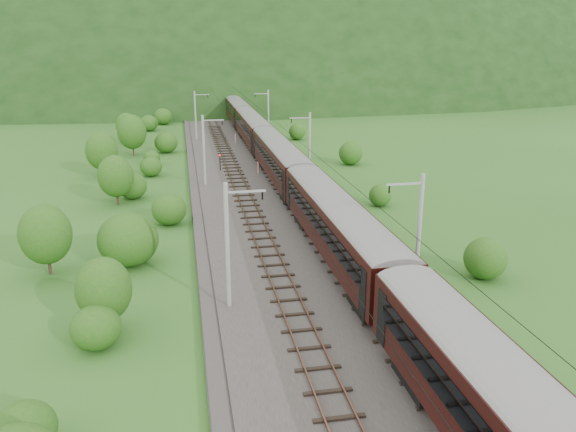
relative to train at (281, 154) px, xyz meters
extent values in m
plane|color=#29571B|center=(-2.40, -30.27, -3.85)|extent=(600.00, 600.00, 0.00)
cube|color=#38332D|center=(-2.40, -20.27, -3.70)|extent=(14.00, 220.00, 0.30)
cube|color=brown|center=(-5.52, -20.27, -3.35)|extent=(0.08, 220.00, 0.15)
cube|color=brown|center=(-4.08, -20.27, -3.35)|extent=(0.08, 220.00, 0.15)
cube|color=black|center=(-4.80, -20.27, -3.49)|extent=(2.40, 220.00, 0.12)
cube|color=brown|center=(-0.72, -20.27, -3.35)|extent=(0.08, 220.00, 0.15)
cube|color=brown|center=(0.72, -20.27, -3.35)|extent=(0.08, 220.00, 0.15)
cube|color=black|center=(0.00, -20.27, -3.49)|extent=(2.40, 220.00, 0.12)
cylinder|color=gray|center=(-8.60, -30.27, 0.45)|extent=(0.28, 0.28, 8.00)
cube|color=gray|center=(-7.40, -30.27, 3.85)|extent=(2.40, 0.12, 0.12)
cylinder|color=black|center=(-6.40, -30.27, 3.55)|extent=(0.10, 0.10, 0.50)
cylinder|color=gray|center=(-8.60, 1.73, 0.45)|extent=(0.28, 0.28, 8.00)
cube|color=gray|center=(-7.40, 1.73, 3.85)|extent=(2.40, 0.12, 0.12)
cylinder|color=black|center=(-6.40, 1.73, 3.55)|extent=(0.10, 0.10, 0.50)
cylinder|color=gray|center=(-8.60, 33.73, 0.45)|extent=(0.28, 0.28, 8.00)
cube|color=gray|center=(-7.40, 33.73, 3.85)|extent=(2.40, 0.12, 0.12)
cylinder|color=black|center=(-6.40, 33.73, 3.55)|extent=(0.10, 0.10, 0.50)
cylinder|color=gray|center=(-8.60, 65.73, 0.45)|extent=(0.28, 0.28, 8.00)
cube|color=gray|center=(-7.40, 65.73, 3.85)|extent=(2.40, 0.12, 0.12)
cylinder|color=black|center=(-6.40, 65.73, 3.55)|extent=(0.10, 0.10, 0.50)
cylinder|color=gray|center=(-8.60, 97.73, 0.45)|extent=(0.28, 0.28, 8.00)
cube|color=gray|center=(-7.40, 97.73, 3.85)|extent=(2.40, 0.12, 0.12)
cylinder|color=black|center=(-6.40, 97.73, 3.55)|extent=(0.10, 0.10, 0.50)
cylinder|color=gray|center=(3.80, -30.27, 0.45)|extent=(0.28, 0.28, 8.00)
cube|color=gray|center=(2.60, -30.27, 3.85)|extent=(2.40, 0.12, 0.12)
cylinder|color=black|center=(1.60, -30.27, 3.55)|extent=(0.10, 0.10, 0.50)
cylinder|color=gray|center=(3.80, 1.73, 0.45)|extent=(0.28, 0.28, 8.00)
cube|color=gray|center=(2.60, 1.73, 3.85)|extent=(2.40, 0.12, 0.12)
cylinder|color=black|center=(1.60, 1.73, 3.55)|extent=(0.10, 0.10, 0.50)
cylinder|color=gray|center=(3.80, 33.73, 0.45)|extent=(0.28, 0.28, 8.00)
cube|color=gray|center=(2.60, 33.73, 3.85)|extent=(2.40, 0.12, 0.12)
cylinder|color=black|center=(1.60, 33.73, 3.55)|extent=(0.10, 0.10, 0.50)
cylinder|color=gray|center=(3.80, 65.73, 0.45)|extent=(0.28, 0.28, 8.00)
cube|color=gray|center=(2.60, 65.73, 3.85)|extent=(2.40, 0.12, 0.12)
cylinder|color=black|center=(1.60, 65.73, 3.55)|extent=(0.10, 0.10, 0.50)
cylinder|color=gray|center=(3.80, 97.73, 0.45)|extent=(0.28, 0.28, 8.00)
cube|color=gray|center=(2.60, 97.73, 3.85)|extent=(2.40, 0.12, 0.12)
cylinder|color=black|center=(1.60, 97.73, 3.55)|extent=(0.10, 0.10, 0.50)
cylinder|color=black|center=(-4.80, -20.27, 3.25)|extent=(0.03, 198.00, 0.03)
cylinder|color=black|center=(0.00, -20.27, 3.25)|extent=(0.03, 198.00, 0.03)
ellipsoid|color=#163311|center=(-2.40, 229.73, -3.85)|extent=(504.00, 360.00, 244.00)
cylinder|color=gray|center=(0.00, -49.36, 0.86)|extent=(3.20, 24.15, 3.20)
cube|color=black|center=(0.00, -40.86, -2.78)|extent=(2.43, 3.53, 0.99)
cube|color=black|center=(0.00, -24.43, -0.63)|extent=(3.20, 24.27, 3.31)
cylinder|color=gray|center=(0.00, -24.43, 0.86)|extent=(3.20, 24.15, 3.20)
cube|color=black|center=(-1.62, -24.43, -0.23)|extent=(0.05, 21.36, 1.27)
cube|color=black|center=(1.62, -24.43, -0.23)|extent=(0.05, 21.36, 1.27)
cube|color=black|center=(0.00, -32.93, -2.78)|extent=(2.43, 3.53, 0.99)
cube|color=black|center=(0.00, -15.94, -2.78)|extent=(2.43, 3.53, 0.99)
cube|color=black|center=(0.00, 0.49, -0.63)|extent=(3.20, 24.27, 3.31)
cylinder|color=gray|center=(0.00, 0.49, 0.86)|extent=(3.20, 24.15, 3.20)
cube|color=black|center=(-1.62, 0.49, -0.23)|extent=(0.05, 21.36, 1.27)
cube|color=black|center=(1.62, 0.49, -0.23)|extent=(0.05, 21.36, 1.27)
cube|color=black|center=(0.00, -8.00, -2.78)|extent=(2.43, 3.53, 0.99)
cube|color=black|center=(0.00, 8.99, -2.78)|extent=(2.43, 3.53, 0.99)
cube|color=black|center=(0.00, 25.42, -0.63)|extent=(3.20, 24.27, 3.31)
cylinder|color=gray|center=(0.00, 25.42, 0.86)|extent=(3.20, 24.15, 3.20)
cube|color=black|center=(-1.62, 25.42, -0.23)|extent=(0.05, 21.36, 1.27)
cube|color=black|center=(1.62, 25.42, -0.23)|extent=(0.05, 21.36, 1.27)
cube|color=black|center=(0.00, 16.92, -2.78)|extent=(2.43, 3.53, 0.99)
cube|color=black|center=(0.00, 33.91, -2.78)|extent=(2.43, 3.53, 0.99)
cube|color=black|center=(0.00, 50.34, -0.63)|extent=(3.20, 24.27, 3.31)
cylinder|color=gray|center=(0.00, 50.34, 0.86)|extent=(3.20, 24.15, 3.20)
cube|color=black|center=(-1.62, 50.34, -0.23)|extent=(0.05, 21.36, 1.27)
cube|color=black|center=(1.62, 50.34, -0.23)|extent=(0.05, 21.36, 1.27)
cube|color=black|center=(0.00, 41.85, -2.78)|extent=(2.43, 3.53, 0.99)
cube|color=black|center=(0.00, 58.84, -2.78)|extent=(2.43, 3.53, 0.99)
cube|color=navy|center=(0.00, 85.20, -0.63)|extent=(3.20, 19.86, 3.31)
cylinder|color=gray|center=(0.00, 85.20, 0.86)|extent=(3.20, 19.76, 3.20)
cube|color=black|center=(-1.62, 85.20, -0.23)|extent=(0.05, 17.48, 1.27)
cube|color=black|center=(1.62, 85.20, -0.23)|extent=(0.05, 17.48, 1.27)
cube|color=black|center=(0.00, 78.25, -2.78)|extent=(2.43, 3.53, 0.99)
cube|color=black|center=(0.00, 92.15, -2.78)|extent=(2.43, 3.53, 0.99)
cube|color=yellow|center=(0.00, 94.93, -0.85)|extent=(3.26, 0.50, 2.98)
cube|color=yellow|center=(0.00, 75.47, -0.85)|extent=(3.26, 0.50, 2.98)
cube|color=black|center=(0.00, 88.20, 1.63)|extent=(0.08, 1.60, 0.99)
cylinder|color=red|center=(-2.48, 28.36, -2.75)|extent=(0.17, 0.17, 1.60)
cylinder|color=red|center=(-1.81, 6.10, -2.83)|extent=(0.15, 0.15, 1.44)
cylinder|color=black|center=(-6.37, 8.78, -2.60)|extent=(0.13, 0.13, 1.90)
sphere|color=red|center=(-6.37, 8.78, -1.60)|extent=(0.23, 0.23, 0.23)
ellipsoid|color=#1F5416|center=(-17.89, -41.62, -2.69)|extent=(2.58, 2.58, 2.32)
ellipsoid|color=#1F5416|center=(-16.18, -33.42, -2.60)|extent=(2.77, 2.77, 2.49)
ellipsoid|color=#1F5416|center=(-15.36, -21.33, -1.81)|extent=(4.53, 4.53, 4.08)
ellipsoid|color=#1F5416|center=(-12.50, -11.88, -2.41)|extent=(3.20, 3.20, 2.88)
ellipsoid|color=#1F5416|center=(-16.52, -2.08, -2.43)|extent=(3.14, 3.14, 2.83)
ellipsoid|color=#1F5416|center=(-15.00, 8.25, -2.62)|extent=(2.73, 2.73, 2.46)
ellipsoid|color=#1F5416|center=(-15.22, 14.94, -2.83)|extent=(2.26, 2.26, 2.03)
ellipsoid|color=#1F5416|center=(-13.43, 23.77, -2.29)|extent=(3.47, 3.47, 3.13)
ellipsoid|color=#1F5416|center=(-13.50, 33.33, -2.92)|extent=(2.06, 2.06, 1.85)
ellipsoid|color=#1F5416|center=(-17.01, 46.26, -2.34)|extent=(3.35, 3.35, 3.02)
ellipsoid|color=#1F5416|center=(-14.59, 54.45, -2.19)|extent=(3.68, 3.68, 3.31)
ellipsoid|color=#1F5416|center=(-14.54, 63.43, -2.34)|extent=(3.34, 3.34, 3.01)
cylinder|color=black|center=(-15.84, -31.58, -2.60)|extent=(0.24, 0.24, 2.49)
ellipsoid|color=#1F5416|center=(-15.84, -31.58, -1.18)|extent=(3.20, 3.20, 3.84)
cylinder|color=black|center=(-20.94, -22.04, -2.42)|extent=(0.24, 0.24, 2.86)
ellipsoid|color=#1F5416|center=(-20.94, -22.04, -0.79)|extent=(3.67, 3.67, 4.41)
cylinder|color=black|center=(-17.89, -4.14, -2.44)|extent=(0.24, 0.24, 2.82)
ellipsoid|color=#1F5416|center=(-17.89, -4.14, -0.82)|extent=(3.63, 3.63, 4.35)
cylinder|color=black|center=(-20.84, 9.10, -2.32)|extent=(0.24, 0.24, 3.05)
ellipsoid|color=#1F5416|center=(-20.84, 9.10, -0.58)|extent=(3.92, 3.92, 4.70)
cylinder|color=black|center=(-18.20, 22.47, -2.20)|extent=(0.24, 0.24, 3.29)
ellipsoid|color=#1F5416|center=(-18.20, 22.47, -0.32)|extent=(4.23, 4.23, 5.07)
cylinder|color=black|center=(-19.80, 32.84, -2.47)|extent=(0.24, 0.24, 2.76)
ellipsoid|color=#1F5416|center=(-19.80, 32.84, -0.89)|extent=(3.55, 3.55, 4.26)
ellipsoid|color=#1F5416|center=(9.74, -28.61, -2.49)|extent=(3.03, 3.03, 2.72)
ellipsoid|color=#1F5416|center=(8.64, -9.74, -2.82)|extent=(2.29, 2.29, 2.06)
ellipsoid|color=#1F5416|center=(11.51, 10.25, -2.40)|extent=(3.22, 3.22, 2.89)
ellipsoid|color=#1F5416|center=(8.42, 31.55, -2.58)|extent=(2.82, 2.82, 2.54)
camera|label=1|loc=(-10.91, -62.42, 12.42)|focal=35.00mm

